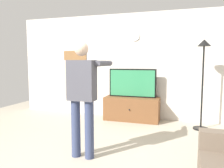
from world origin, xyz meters
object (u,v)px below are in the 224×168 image
at_px(framed_picture, 75,61).
at_px(floor_lamp, 203,66).
at_px(tv_stand, 132,109).
at_px(wall_clock, 135,36).
at_px(person_standing_nearer_lamp, 82,93).
at_px(television, 132,83).

height_order(framed_picture, floor_lamp, floor_lamp).
bearing_deg(floor_lamp, tv_stand, 170.56).
distance_m(wall_clock, person_standing_nearer_lamp, 2.84).
bearing_deg(floor_lamp, person_standing_nearer_lamp, -132.03).
xyz_separation_m(tv_stand, person_standing_nearer_lamp, (-0.25, -2.31, 0.71)).
relative_size(framed_picture, person_standing_nearer_lamp, 0.39).
height_order(floor_lamp, person_standing_nearer_lamp, floor_lamp).
xyz_separation_m(television, person_standing_nearer_lamp, (-0.25, -2.36, 0.06)).
relative_size(wall_clock, framed_picture, 0.35).
distance_m(wall_clock, framed_picture, 1.82).
relative_size(floor_lamp, person_standing_nearer_lamp, 1.10).
bearing_deg(tv_stand, person_standing_nearer_lamp, -96.09).
bearing_deg(wall_clock, television, -90.00).
distance_m(television, wall_clock, 1.20).
distance_m(floor_lamp, person_standing_nearer_lamp, 2.78).
bearing_deg(framed_picture, person_standing_nearer_lamp, -60.84).
relative_size(wall_clock, person_standing_nearer_lamp, 0.14).
bearing_deg(framed_picture, television, -8.31).
bearing_deg(television, floor_lamp, -11.05).
height_order(tv_stand, floor_lamp, floor_lamp).
xyz_separation_m(television, framed_picture, (-1.70, 0.25, 0.54)).
bearing_deg(wall_clock, person_standing_nearer_lamp, -95.42).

